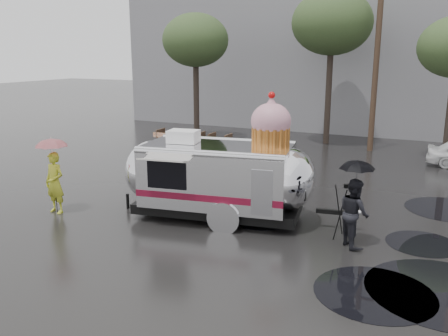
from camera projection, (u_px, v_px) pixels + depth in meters
The scene contains 13 objects.
ground at pixel (194, 236), 12.93m from camera, with size 120.00×120.00×0.00m, color black.
puddles at pixel (374, 242), 12.50m from camera, with size 9.96×9.16×0.01m.
grey_building at pixel (305, 29), 34.10m from camera, with size 22.00×12.00×13.00m, color slate.
utility_pole at pixel (377, 58), 23.06m from camera, with size 1.60×0.28×9.00m.
tree_left at pixel (196, 41), 25.95m from camera, with size 3.64×3.64×6.95m.
tree_mid at pixel (332, 23), 24.57m from camera, with size 4.20×4.20×8.03m.
barricade_row at pixel (193, 141), 23.86m from camera, with size 4.30×0.80×1.00m.
airstream_trailer at pixel (221, 174), 14.05m from camera, with size 7.16×3.47×3.90m.
person_left at pixel (55, 183), 14.63m from camera, with size 0.69×0.46×1.91m, color gold.
umbrella_pink at pixel (52, 151), 14.39m from camera, with size 1.21×1.21×2.37m.
person_right at pixel (354, 213), 12.08m from camera, with size 0.86×0.48×1.79m, color black.
umbrella_black at pixel (357, 174), 11.83m from camera, with size 1.09×1.09×2.29m.
tripod at pixel (345, 206), 12.57m from camera, with size 0.61×0.61×1.52m.
Camera 1 is at (5.96, -10.58, 4.88)m, focal length 38.00 mm.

